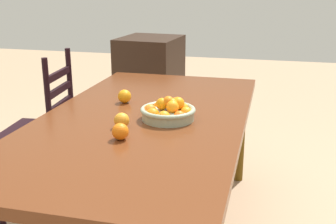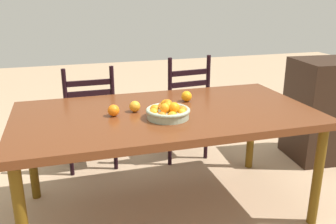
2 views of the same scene
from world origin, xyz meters
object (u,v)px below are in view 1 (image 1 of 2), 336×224
at_px(orange_loose_0, 120,131).
at_px(cabinet, 150,88).
at_px(chair_by_cabinet, 43,129).
at_px(fruit_bowl, 169,111).
at_px(orange_loose_2, 124,96).
at_px(dining_table, 144,127).
at_px(orange_loose_1, 122,120).

bearing_deg(orange_loose_0, cabinet, 12.72).
xyz_separation_m(chair_by_cabinet, fruit_bowl, (-0.43, -0.98, 0.33)).
distance_m(chair_by_cabinet, orange_loose_2, 0.77).
xyz_separation_m(dining_table, cabinet, (1.66, 0.46, -0.22)).
relative_size(chair_by_cabinet, orange_loose_1, 13.30).
height_order(chair_by_cabinet, orange_loose_1, chair_by_cabinet).
relative_size(dining_table, orange_loose_2, 25.82).
bearing_deg(orange_loose_0, dining_table, -0.37).
distance_m(dining_table, orange_loose_2, 0.30).
distance_m(cabinet, orange_loose_1, 1.93).
bearing_deg(orange_loose_2, chair_by_cabinet, 73.30).
xyz_separation_m(cabinet, orange_loose_2, (-1.45, -0.28, 0.32)).
bearing_deg(orange_loose_2, orange_loose_0, -162.32).
bearing_deg(dining_table, cabinet, 15.35).
bearing_deg(orange_loose_1, cabinet, 12.37).
relative_size(cabinet, orange_loose_2, 12.20).
height_order(cabinet, fruit_bowl, cabinet).
bearing_deg(dining_table, orange_loose_1, 166.57).
xyz_separation_m(cabinet, fruit_bowl, (-1.69, -0.60, 0.33)).
relative_size(chair_by_cabinet, orange_loose_2, 12.85).
bearing_deg(dining_table, orange_loose_2, 40.62).
xyz_separation_m(cabinet, orange_loose_0, (-2.01, -0.45, 0.32)).
height_order(fruit_bowl, orange_loose_2, fruit_bowl).
xyz_separation_m(chair_by_cabinet, orange_loose_2, (-0.20, -0.66, 0.33)).
bearing_deg(cabinet, dining_table, -159.69).
height_order(chair_by_cabinet, fruit_bowl, chair_by_cabinet).
xyz_separation_m(chair_by_cabinet, orange_loose_0, (-0.76, -0.84, 0.32)).
bearing_deg(orange_loose_1, orange_loose_2, 17.92).
relative_size(fruit_bowl, orange_loose_1, 3.77).
height_order(fruit_bowl, orange_loose_1, fruit_bowl).
bearing_deg(fruit_bowl, dining_table, 80.13).
bearing_deg(cabinet, fruit_bowl, -155.58).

